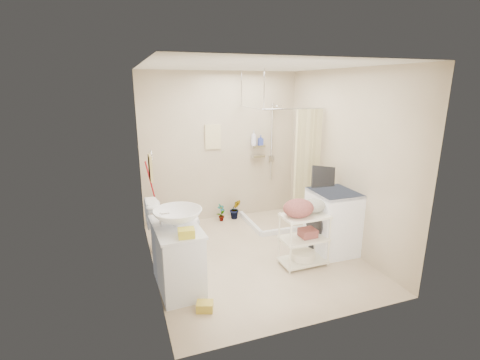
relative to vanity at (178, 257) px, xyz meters
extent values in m
plane|color=beige|center=(1.16, 0.44, -0.40)|extent=(3.20, 3.20, 0.00)
cube|color=silver|center=(1.16, 0.44, 2.20)|extent=(2.80, 3.20, 0.04)
cube|color=beige|center=(1.16, 2.04, 0.90)|extent=(2.80, 0.04, 2.60)
cube|color=beige|center=(1.16, -1.16, 0.90)|extent=(2.80, 0.04, 2.60)
cube|color=beige|center=(-0.24, 0.44, 0.90)|extent=(0.04, 3.20, 2.60)
cube|color=beige|center=(2.56, 0.44, 0.90)|extent=(0.04, 3.20, 2.60)
cube|color=silver|center=(0.00, 0.00, 0.00)|extent=(0.55, 0.93, 0.80)
imported|color=white|center=(0.03, 0.00, 0.50)|extent=(0.73, 0.73, 0.20)
cube|color=gold|center=(0.06, -0.35, 0.45)|extent=(0.19, 0.15, 0.10)
cube|color=gold|center=(0.18, -0.56, -0.33)|extent=(0.31, 0.27, 0.14)
imported|color=white|center=(0.12, 1.03, 0.00)|extent=(0.78, 0.45, 0.79)
imported|color=brown|center=(1.09, 1.85, -0.24)|extent=(0.20, 0.19, 0.32)
imported|color=brown|center=(1.36, 1.87, -0.21)|extent=(0.22, 0.18, 0.37)
cube|color=beige|center=(1.01, 2.02, 1.10)|extent=(0.28, 0.03, 0.42)
imported|color=silver|center=(1.74, 1.97, 1.05)|extent=(0.12, 0.12, 0.26)
imported|color=#2E3D93|center=(1.87, 1.94, 1.01)|extent=(0.09, 0.09, 0.18)
cube|color=white|center=(2.30, 0.19, 0.06)|extent=(0.64, 0.66, 0.92)
camera|label=1|loc=(-0.55, -3.77, 1.98)|focal=26.00mm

